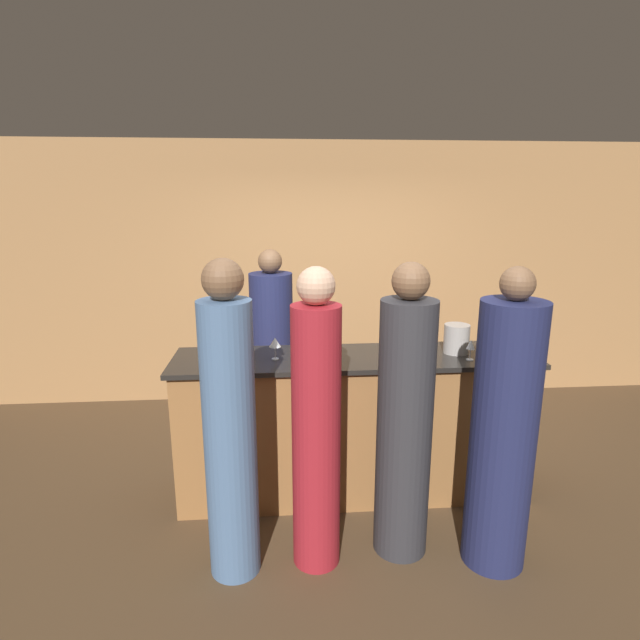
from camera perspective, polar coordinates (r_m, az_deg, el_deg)
ground_plane at (r=4.12m, az=3.73°, el=-18.79°), size 14.00×14.00×0.00m
back_wall at (r=5.49m, az=1.04°, el=5.25°), size 8.00×0.06×2.80m
bar_counter at (r=3.85m, az=3.86°, el=-11.87°), size 2.64×0.63×1.10m
bartender at (r=4.46m, az=-5.47°, el=-4.40°), size 0.37×0.37×1.80m
guest_0 at (r=3.02m, az=-0.43°, el=-12.48°), size 0.29×0.29×1.86m
guest_1 at (r=3.22m, az=20.19°, el=-12.11°), size 0.38×0.38×1.86m
guest_2 at (r=3.17m, az=9.64°, el=-11.57°), size 0.34×0.34×1.87m
guest_3 at (r=2.98m, az=-10.26°, el=-12.51°), size 0.30×0.30×1.91m
wine_bottle_0 at (r=3.82m, az=-9.95°, el=-1.59°), size 0.08×0.08×0.30m
ice_bucket at (r=3.82m, az=15.33°, el=-2.08°), size 0.19×0.19×0.22m
wine_glass_0 at (r=3.44m, az=0.54°, el=-2.90°), size 0.08×0.08×0.17m
wine_glass_1 at (r=3.57m, az=10.03°, el=-2.63°), size 0.08×0.08×0.17m
wine_glass_2 at (r=3.68m, az=16.85°, el=-2.77°), size 0.06×0.06×0.15m
wine_glass_3 at (r=3.55m, az=-5.17°, el=-2.61°), size 0.08×0.08×0.16m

